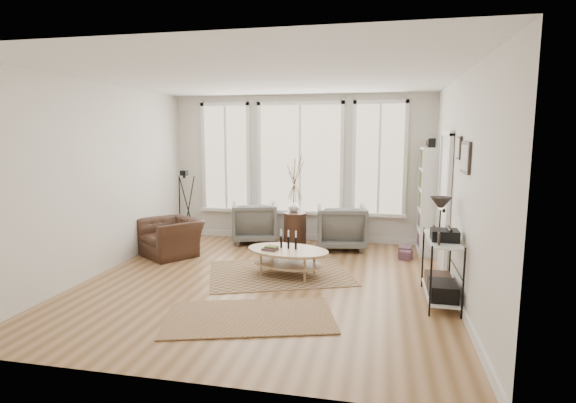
% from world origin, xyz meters
% --- Properties ---
extents(room, '(5.50, 5.54, 2.90)m').
position_xyz_m(room, '(0.02, 0.03, 1.43)').
color(room, '#A4784E').
rests_on(room, ground).
extents(bay_window, '(4.14, 0.12, 2.24)m').
position_xyz_m(bay_window, '(0.00, 2.71, 1.61)').
color(bay_window, '#CFB985').
rests_on(bay_window, ground).
extents(door, '(0.09, 1.06, 2.22)m').
position_xyz_m(door, '(2.57, 1.15, 1.12)').
color(door, silver).
rests_on(door, ground).
extents(bookcase, '(0.31, 0.85, 2.06)m').
position_xyz_m(bookcase, '(2.44, 2.23, 0.96)').
color(bookcase, white).
rests_on(bookcase, ground).
extents(low_shelf, '(0.38, 1.08, 1.30)m').
position_xyz_m(low_shelf, '(2.38, -0.30, 0.51)').
color(low_shelf, white).
rests_on(low_shelf, ground).
extents(wall_art, '(0.04, 0.88, 0.44)m').
position_xyz_m(wall_art, '(2.58, -0.27, 1.88)').
color(wall_art, black).
rests_on(wall_art, ground).
extents(rug_main, '(2.54, 2.24, 0.01)m').
position_xyz_m(rug_main, '(0.10, 0.42, 0.01)').
color(rug_main, brown).
rests_on(rug_main, ground).
extents(rug_runner, '(2.18, 1.60, 0.01)m').
position_xyz_m(rug_runner, '(0.14, -1.30, 0.01)').
color(rug_runner, brown).
rests_on(rug_runner, ground).
extents(coffee_table, '(1.41, 1.05, 0.59)m').
position_xyz_m(coffee_table, '(0.24, 0.36, 0.31)').
color(coffee_table, tan).
rests_on(coffee_table, ground).
extents(armchair_left, '(1.07, 1.09, 0.80)m').
position_xyz_m(armchair_left, '(-0.85, 2.35, 0.40)').
color(armchair_left, '#62635E').
rests_on(armchair_left, ground).
extents(armchair_right, '(1.02, 1.04, 0.83)m').
position_xyz_m(armchair_right, '(0.89, 2.17, 0.41)').
color(armchair_right, '#62635E').
rests_on(armchair_right, ground).
extents(side_table, '(0.43, 0.43, 1.79)m').
position_xyz_m(side_table, '(0.00, 2.21, 0.86)').
color(side_table, '#382117').
rests_on(side_table, ground).
extents(vase, '(0.28, 0.28, 0.23)m').
position_xyz_m(vase, '(-0.05, 2.32, 0.76)').
color(vase, silver).
rests_on(vase, side_table).
extents(accent_chair, '(1.30, 1.28, 0.64)m').
position_xyz_m(accent_chair, '(-2.03, 1.07, 0.32)').
color(accent_chair, '#382117').
rests_on(accent_chair, ground).
extents(tripod_camera, '(0.50, 0.50, 1.42)m').
position_xyz_m(tripod_camera, '(-2.25, 2.20, 0.65)').
color(tripod_camera, black).
rests_on(tripod_camera, ground).
extents(book_stack_near, '(0.26, 0.31, 0.18)m').
position_xyz_m(book_stack_near, '(2.05, 1.83, 0.09)').
color(book_stack_near, maroon).
rests_on(book_stack_near, ground).
extents(book_stack_far, '(0.25, 0.28, 0.15)m').
position_xyz_m(book_stack_far, '(2.05, 1.65, 0.08)').
color(book_stack_far, maroon).
rests_on(book_stack_far, ground).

